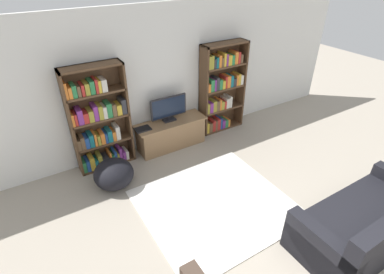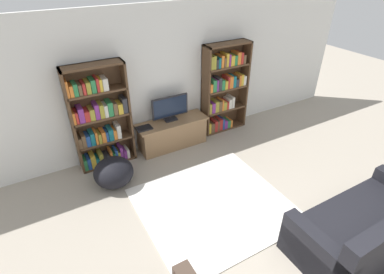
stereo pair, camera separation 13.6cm
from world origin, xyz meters
The scene contains 9 objects.
wall_back centered at (0.00, 4.23, 1.30)m, with size 8.80×0.06×2.60m.
bookshelf_left centered at (-1.19, 4.05, 0.86)m, with size 0.97×0.30×1.83m.
bookshelf_right centered at (1.32, 4.05, 0.91)m, with size 0.97×0.30×1.83m.
tv_stand centered at (0.10, 3.94, 0.28)m, with size 1.38×0.46×0.55m.
television centered at (0.10, 3.99, 0.80)m, with size 0.72×0.16×0.48m.
laptop centered at (-0.47, 3.93, 0.56)m, with size 0.28×0.20×0.03m.
area_rug centered at (-0.10, 2.15, 0.01)m, with size 2.13×1.97×0.02m.
couch_right_sofa centered at (1.20, 0.61, 0.29)m, with size 1.97×0.93×0.87m.
beanbag_ottoman centered at (-1.24, 3.38, 0.24)m, with size 0.64×0.64×0.47m, color black.
Camera 1 is at (-2.13, -0.50, 3.28)m, focal length 28.00 mm.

